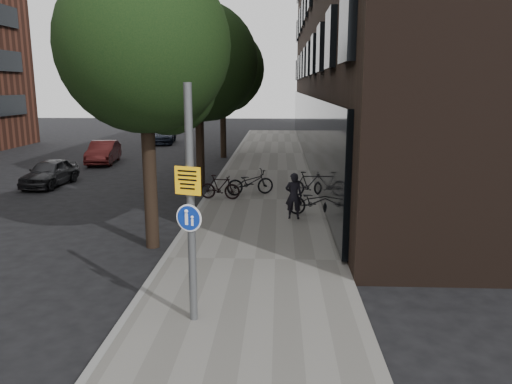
# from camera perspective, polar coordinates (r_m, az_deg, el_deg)

# --- Properties ---
(ground) EXTENTS (120.00, 120.00, 0.00)m
(ground) POSITION_cam_1_polar(r_m,az_deg,el_deg) (9.45, -2.72, -15.09)
(ground) COLOR black
(ground) RESTS_ON ground
(sidewalk) EXTENTS (4.50, 60.00, 0.12)m
(sidewalk) POSITION_cam_1_polar(r_m,az_deg,el_deg) (18.87, 0.86, -0.99)
(sidewalk) COLOR #65635D
(sidewalk) RESTS_ON ground
(curb_edge) EXTENTS (0.15, 60.00, 0.13)m
(curb_edge) POSITION_cam_1_polar(r_m,az_deg,el_deg) (19.07, -5.91, -0.90)
(curb_edge) COLOR slate
(curb_edge) RESTS_ON ground
(building_right_dark_brick) EXTENTS (12.00, 40.00, 18.00)m
(building_right_dark_brick) POSITION_cam_1_polar(r_m,az_deg,el_deg) (31.68, 17.77, 19.99)
(building_right_dark_brick) COLOR black
(building_right_dark_brick) RESTS_ON ground
(street_tree_near) EXTENTS (4.40, 4.40, 7.50)m
(street_tree_near) POSITION_cam_1_polar(r_m,az_deg,el_deg) (13.47, -12.19, 15.18)
(street_tree_near) COLOR black
(street_tree_near) RESTS_ON ground
(street_tree_mid) EXTENTS (5.00, 5.00, 7.80)m
(street_tree_mid) POSITION_cam_1_polar(r_m,az_deg,el_deg) (21.79, -6.37, 14.07)
(street_tree_mid) COLOR black
(street_tree_mid) RESTS_ON ground
(street_tree_far) EXTENTS (5.00, 5.00, 7.80)m
(street_tree_far) POSITION_cam_1_polar(r_m,az_deg,el_deg) (30.71, -3.70, 13.49)
(street_tree_far) COLOR black
(street_tree_far) RESTS_ON ground
(signpost) EXTENTS (0.47, 0.18, 4.25)m
(signpost) POSITION_cam_1_polar(r_m,az_deg,el_deg) (8.78, -7.46, -1.52)
(signpost) COLOR #595B5E
(signpost) RESTS_ON sidewalk
(pedestrian) EXTENTS (0.58, 0.41, 1.50)m
(pedestrian) POSITION_cam_1_polar(r_m,az_deg,el_deg) (15.99, 4.34, -0.43)
(pedestrian) COLOR black
(pedestrian) RESTS_ON sidewalk
(parked_bike_facade_near) EXTENTS (1.92, 1.07, 0.95)m
(parked_bike_facade_near) POSITION_cam_1_polar(r_m,az_deg,el_deg) (16.47, 6.70, -1.08)
(parked_bike_facade_near) COLOR black
(parked_bike_facade_near) RESTS_ON sidewalk
(parked_bike_facade_far) EXTENTS (1.61, 0.48, 0.96)m
(parked_bike_facade_far) POSITION_cam_1_polar(r_m,az_deg,el_deg) (19.41, 6.10, 0.94)
(parked_bike_facade_far) COLOR black
(parked_bike_facade_far) RESTS_ON sidewalk
(parked_bike_curb_near) EXTENTS (2.00, 1.26, 0.99)m
(parked_bike_curb_near) POSITION_cam_1_polar(r_m,az_deg,el_deg) (19.55, -0.67, 1.13)
(parked_bike_curb_near) COLOR black
(parked_bike_curb_near) RESTS_ON sidewalk
(parked_bike_curb_far) EXTENTS (1.59, 0.62, 0.93)m
(parked_bike_curb_far) POSITION_cam_1_polar(r_m,az_deg,el_deg) (18.82, -4.15, 0.58)
(parked_bike_curb_far) COLOR black
(parked_bike_curb_far) RESTS_ON sidewalk
(parked_car_near) EXTENTS (1.56, 3.51, 1.17)m
(parked_car_near) POSITION_cam_1_polar(r_m,az_deg,el_deg) (23.68, -22.50, 2.06)
(parked_car_near) COLOR black
(parked_car_near) RESTS_ON ground
(parked_car_mid) EXTENTS (1.82, 3.97, 1.26)m
(parked_car_mid) POSITION_cam_1_polar(r_m,az_deg,el_deg) (29.65, -17.04, 4.37)
(parked_car_mid) COLOR #4E1616
(parked_car_mid) RESTS_ON ground
(parked_car_far) EXTENTS (2.37, 4.73, 1.32)m
(parked_car_far) POSITION_cam_1_polar(r_m,az_deg,el_deg) (39.18, -10.66, 6.47)
(parked_car_far) COLOR black
(parked_car_far) RESTS_ON ground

